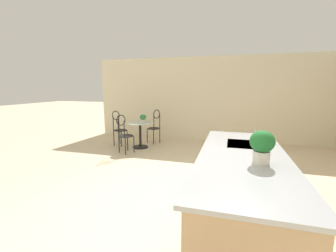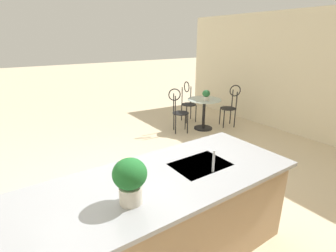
% 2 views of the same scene
% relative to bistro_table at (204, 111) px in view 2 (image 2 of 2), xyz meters
% --- Properties ---
extents(ground_plane, '(40.00, 40.00, 0.00)m').
position_rel_bistro_table_xyz_m(ground_plane, '(2.72, 1.82, -0.45)').
color(ground_plane, beige).
extents(wall_left_window, '(0.12, 7.80, 2.70)m').
position_rel_bistro_table_xyz_m(wall_left_window, '(-1.54, 1.82, 0.90)').
color(wall_left_window, beige).
rests_on(wall_left_window, ground).
extents(kitchen_island, '(2.80, 1.06, 0.92)m').
position_rel_bistro_table_xyz_m(kitchen_island, '(3.02, 2.67, 0.02)').
color(kitchen_island, tan).
rests_on(kitchen_island, ground).
extents(bistro_table, '(0.80, 0.80, 0.74)m').
position_rel_bistro_table_xyz_m(bistro_table, '(0.00, 0.00, 0.00)').
color(bistro_table, black).
rests_on(bistro_table, ground).
extents(chair_near_window, '(0.52, 0.51, 1.04)m').
position_rel_bistro_table_xyz_m(chair_near_window, '(0.64, -0.18, 0.13)').
color(chair_near_window, black).
rests_on(chair_near_window, ground).
extents(chair_by_island, '(0.44, 0.51, 1.04)m').
position_rel_bistro_table_xyz_m(chair_by_island, '(-0.09, -0.73, 0.13)').
color(chair_by_island, black).
rests_on(chair_by_island, ground).
extents(chair_toward_desk, '(0.52, 0.51, 1.04)m').
position_rel_bistro_table_xyz_m(chair_toward_desk, '(-0.69, 0.20, 0.13)').
color(chair_toward_desk, black).
rests_on(chair_toward_desk, ground).
extents(sink_faucet, '(0.02, 0.02, 0.22)m').
position_rel_bistro_table_xyz_m(sink_faucet, '(2.47, 2.85, 0.58)').
color(sink_faucet, '#B2B5BA').
rests_on(sink_faucet, kitchen_island).
extents(potted_plant_on_table, '(0.18, 0.18, 0.25)m').
position_rel_bistro_table_xyz_m(potted_plant_on_table, '(0.07, 0.12, 0.44)').
color(potted_plant_on_table, beige).
rests_on(potted_plant_on_table, bistro_table).
extents(potted_plant_counter_near, '(0.26, 0.26, 0.37)m').
position_rel_bistro_table_xyz_m(potted_plant_counter_near, '(3.32, 2.84, 0.68)').
color(potted_plant_counter_near, beige).
rests_on(potted_plant_counter_near, kitchen_island).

